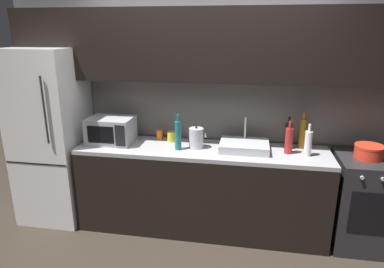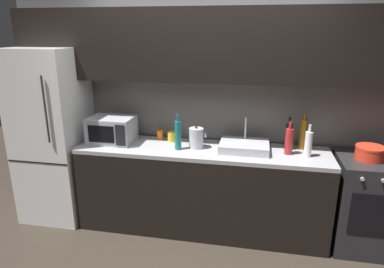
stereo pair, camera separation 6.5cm
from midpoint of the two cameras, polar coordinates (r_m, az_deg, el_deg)
name	(u,v)px [view 2 (the right image)]	position (r m, az deg, el deg)	size (l,w,h in m)	color
back_wall	(207,80)	(3.55, 3.05, 9.10)	(4.27, 0.44, 2.50)	slate
counter_run	(201,189)	(3.60, 2.09, -9.20)	(2.53, 0.60, 0.90)	black
refrigerator	(54,135)	(3.99, -21.82, -0.22)	(0.68, 0.69, 1.87)	white
oven_range	(366,203)	(3.73, 27.66, -10.30)	(0.60, 0.62, 0.90)	#232326
microwave	(112,130)	(3.66, -12.83, 0.70)	(0.46, 0.35, 0.27)	#A8AAAF
sink_basin	(244,146)	(3.40, 9.31, -2.03)	(0.48, 0.38, 0.30)	#ADAFB5
kettle	(196,138)	(3.40, 1.27, -0.68)	(0.18, 0.14, 0.23)	#B7BABF
wine_bottle_teal	(178,135)	(3.35, -1.81, -0.15)	(0.06, 0.06, 0.36)	#19666B
wine_bottle_red	(289,141)	(3.36, 16.53, -1.13)	(0.08, 0.08, 0.32)	#A82323
wine_bottle_dark	(289,136)	(3.49, 16.43, -0.36)	(0.07, 0.07, 0.33)	black
wine_bottle_amber	(303,134)	(3.55, 18.65, 0.03)	(0.07, 0.07, 0.37)	#B27019
wine_bottle_white	(308,144)	(3.35, 19.50, -1.56)	(0.07, 0.07, 0.31)	silver
mug_orange	(160,135)	(3.71, -4.87, -0.09)	(0.07, 0.07, 0.10)	orange
mug_yellow	(172,136)	(3.63, -2.91, -0.42)	(0.09, 0.09, 0.10)	gold
cooking_pot	(370,153)	(3.53, 28.22, -2.82)	(0.26, 0.26, 0.13)	red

